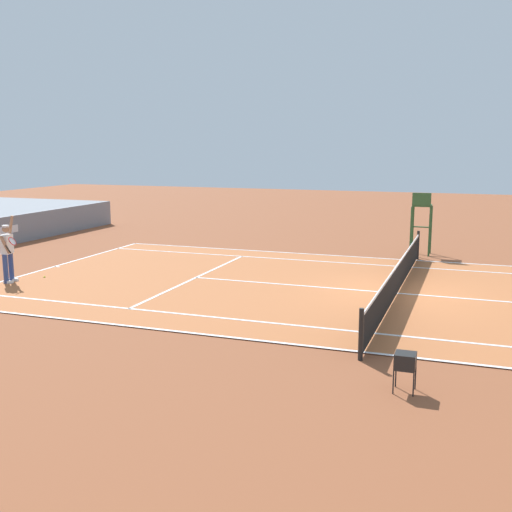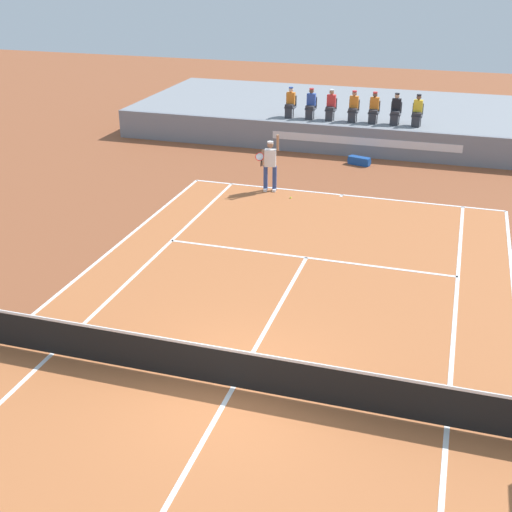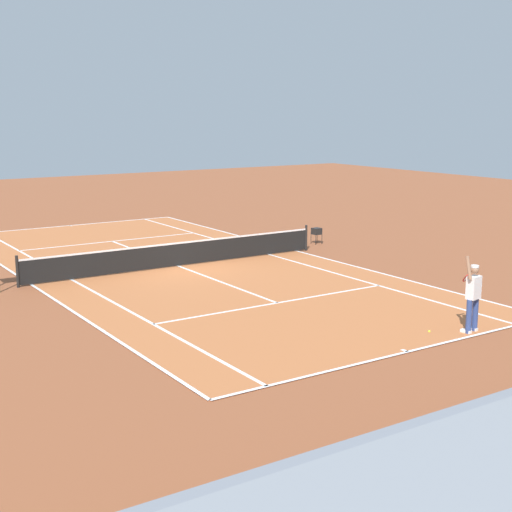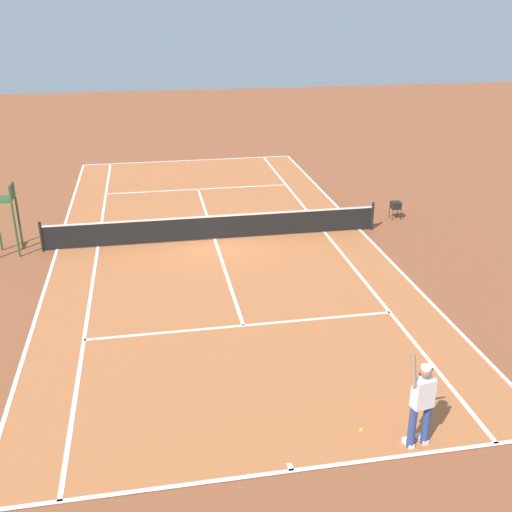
% 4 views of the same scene
% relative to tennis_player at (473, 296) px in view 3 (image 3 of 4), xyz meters
% --- Properties ---
extents(ground_plane, '(80.00, 80.00, 0.00)m').
position_rel_tennis_player_xyz_m(ground_plane, '(2.57, -11.61, -0.99)').
color(ground_plane, brown).
extents(court, '(11.08, 23.88, 0.03)m').
position_rel_tennis_player_xyz_m(court, '(2.57, -11.61, -0.98)').
color(court, '#B76638').
rests_on(court, ground).
extents(net, '(11.98, 0.10, 1.07)m').
position_rel_tennis_player_xyz_m(net, '(2.57, -11.61, -0.47)').
color(net, black).
rests_on(net, ground).
extents(tennis_player, '(0.75, 0.73, 2.08)m').
position_rel_tennis_player_xyz_m(tennis_player, '(0.00, 0.00, 0.00)').
color(tennis_player, navy).
rests_on(tennis_player, ground).
extents(tennis_ball, '(0.07, 0.07, 0.07)m').
position_rel_tennis_player_xyz_m(tennis_ball, '(0.92, -0.58, -0.96)').
color(tennis_ball, '#D1E533').
rests_on(tennis_ball, ground).
extents(ball_hopper, '(0.36, 0.36, 0.70)m').
position_rel_tennis_player_xyz_m(ball_hopper, '(-4.71, -12.62, -0.42)').
color(ball_hopper, black).
rests_on(ball_hopper, ground).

